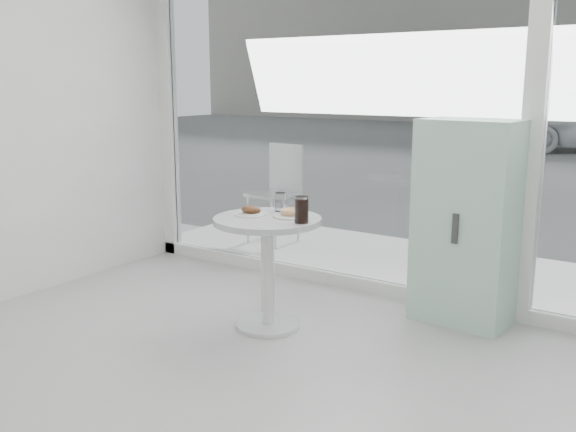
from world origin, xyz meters
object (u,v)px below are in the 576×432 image
Objects in this scene: water_tumbler_b at (294,207)px; mint_cabinet at (467,223)px; patio_chair at (278,187)px; main_table at (268,249)px; plate_donut at (291,214)px; plate_fritter at (251,212)px; cola_glass at (302,210)px; water_tumbler_a at (281,203)px.

mint_cabinet is at bearing 35.88° from water_tumbler_b.
mint_cabinet is at bearing -19.01° from patio_chair.
patio_chair is at bearing 122.94° from main_table.
plate_fritter is at bearing -155.89° from plate_donut.
cola_glass is (0.41, -0.01, 0.06)m from plate_fritter.
main_table is at bearing -116.89° from water_tumbler_b.
cola_glass reaches higher than main_table.
mint_cabinet is 1.19m from water_tumbler_b.
main_table is at bearing -78.09° from water_tumbler_a.
plate_fritter is 1.61× the size of water_tumbler_a.
plate_donut is 0.21m from cola_glass.
patio_chair is 7.58× the size of water_tumbler_a.
main_table is 0.55× the size of mint_cabinet.
mint_cabinet is 12.84× the size of water_tumbler_b.
plate_fritter reaches higher than plate_donut.
patio_chair is 2.06m from water_tumbler_a.
water_tumbler_a is (1.18, -1.67, 0.22)m from patio_chair.
main_table is 0.28m from plate_fritter.
plate_fritter is 0.28m from plate_donut.
plate_donut is (0.25, 0.11, -0.01)m from plate_fritter.
patio_chair is 8.99× the size of water_tumbler_b.
patio_chair is (-1.23, 1.90, 0.06)m from main_table.
patio_chair reaches higher than cola_glass.
plate_donut reaches higher than main_table.
water_tumbler_a is at bearing 101.91° from main_table.
plate_fritter is at bearing -110.15° from water_tumbler_a.
plate_fritter is (-0.13, -0.01, 0.25)m from main_table.
water_tumbler_b is at bearing -15.74° from water_tumbler_a.
cola_glass is at bearing -46.94° from water_tumbler_b.
water_tumbler_a is (-1.10, -0.66, 0.12)m from mint_cabinet.
mint_cabinet is 1.29m from water_tumbler_a.
patio_chair is at bearing 127.70° from water_tumbler_b.
plate_donut is (0.12, 0.11, 0.24)m from main_table.
plate_fritter is at bearing -55.10° from patio_chair.
mint_cabinet is (1.05, 0.88, 0.15)m from main_table.
cola_glass reaches higher than water_tumbler_a.
mint_cabinet is 6.71× the size of plate_fritter.
plate_donut is at bearing 24.11° from plate_fritter.
mint_cabinet is at bearing 36.77° from plate_fritter.
plate_donut is at bearing -35.57° from water_tumbler_a.
plate_fritter is 0.25m from water_tumbler_a.
cola_glass is at bearing -126.40° from mint_cabinet.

